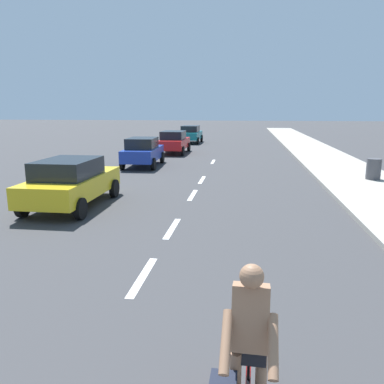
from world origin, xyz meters
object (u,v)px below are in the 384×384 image
parked_car_yellow (71,181)px  parked_car_red (174,142)px  trash_bin_far (374,169)px  parked_car_teal (191,134)px  parked_car_blue (143,151)px  cyclist (243,368)px

parked_car_yellow → parked_car_red: bearing=88.2°
trash_bin_far → parked_car_teal: bearing=120.4°
parked_car_blue → trash_bin_far: bearing=-18.6°
parked_car_teal → trash_bin_far: bearing=-58.8°
parked_car_yellow → parked_car_blue: size_ratio=1.08×
cyclist → trash_bin_far: (5.46, 14.19, -0.24)m
parked_car_yellow → trash_bin_far: (11.03, 5.72, -0.25)m
parked_car_yellow → trash_bin_far: size_ratio=4.81×
parked_car_blue → parked_car_red: 6.32m
parked_car_yellow → trash_bin_far: 12.43m
parked_car_teal → parked_car_blue: bearing=-91.4°
parked_car_yellow → parked_car_blue: (0.00, 8.93, -0.00)m
parked_car_yellow → parked_car_red: same height
parked_car_yellow → parked_car_teal: bearing=88.8°
cyclist → parked_car_yellow: size_ratio=0.42×
parked_car_yellow → parked_car_red: size_ratio=1.05×
parked_car_yellow → parked_car_teal: same height
parked_car_teal → trash_bin_far: (10.44, -17.82, -0.25)m
cyclist → parked_car_red: cyclist is taller
parked_car_red → parked_car_teal: (0.04, 8.31, -0.00)m
parked_car_blue → parked_car_teal: 14.62m
parked_car_red → parked_car_yellow: bearing=-91.9°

